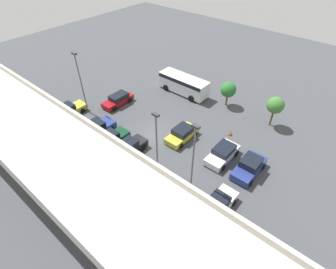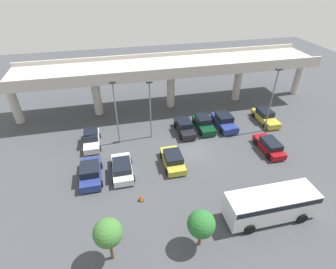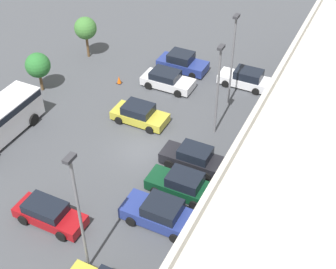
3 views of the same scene
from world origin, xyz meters
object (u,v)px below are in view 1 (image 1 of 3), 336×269
(parked_car_0, at_px, (218,205))
(parked_car_7, at_px, (68,111))
(lamp_post_by_overpass, at_px, (80,80))
(parked_car_5, at_px, (96,129))
(lamp_post_mid_lot, at_px, (193,155))
(parked_car_3, at_px, (128,148))
(tree_front_centre, at_px, (228,90))
(parked_car_6, at_px, (118,100))
(parked_car_8, at_px, (249,167))
(parked_car_4, at_px, (110,139))
(lamp_post_near_aisle, at_px, (157,140))
(shuttle_bus, at_px, (184,83))
(traffic_cone, at_px, (230,133))
(parked_car_1, at_px, (223,153))
(parked_car_2, at_px, (182,134))
(tree_front_left, at_px, (275,105))

(parked_car_0, relative_size, parked_car_7, 0.91)
(parked_car_0, bearing_deg, lamp_post_by_overpass, 85.02)
(parked_car_5, distance_m, lamp_post_mid_lot, 14.25)
(parked_car_3, xyz_separation_m, lamp_post_mid_lot, (-8.23, -0.43, 3.84))
(parked_car_5, bearing_deg, tree_front_centre, -28.88)
(parked_car_3, distance_m, parked_car_5, 5.47)
(lamp_post_mid_lot, bearing_deg, parked_car_6, -18.27)
(parked_car_8, bearing_deg, parked_car_0, -0.17)
(parked_car_6, bearing_deg, parked_car_4, 42.54)
(lamp_post_near_aisle, bearing_deg, parked_car_5, 1.75)
(lamp_post_near_aisle, relative_size, lamp_post_mid_lot, 0.94)
(parked_car_6, bearing_deg, parked_car_7, -26.23)
(parked_car_8, height_order, lamp_post_near_aisle, lamp_post_near_aisle)
(parked_car_8, relative_size, shuttle_bus, 0.59)
(parked_car_4, xyz_separation_m, traffic_cone, (-9.68, -10.47, -0.44))
(parked_car_0, height_order, parked_car_5, parked_car_5)
(parked_car_5, xyz_separation_m, lamp_post_mid_lot, (-13.70, -0.66, 3.84))
(parked_car_1, distance_m, parked_car_7, 20.73)
(parked_car_2, height_order, tree_front_left, tree_front_left)
(parked_car_1, height_order, tree_front_left, tree_front_left)
(parked_car_5, height_order, tree_front_left, tree_front_left)
(parked_car_7, xyz_separation_m, tree_front_left, (-21.25, -15.34, 2.19))
(parked_car_1, distance_m, tree_front_centre, 10.90)
(parked_car_1, bearing_deg, parked_car_0, 27.43)
(parked_car_3, bearing_deg, parked_car_1, -53.92)
(parked_car_3, bearing_deg, parked_car_7, 90.82)
(parked_car_2, distance_m, traffic_cone, 5.91)
(parked_car_0, bearing_deg, traffic_cone, 23.82)
(parked_car_2, xyz_separation_m, lamp_post_by_overpass, (13.12, 3.89, 4.14))
(parked_car_3, distance_m, traffic_cone, 12.33)
(lamp_post_near_aisle, xyz_separation_m, tree_front_centre, (1.05, -15.48, -1.94))
(parked_car_8, distance_m, tree_front_centre, 12.65)
(parked_car_6, bearing_deg, tree_front_left, 116.87)
(parked_car_2, bearing_deg, tree_front_left, 143.58)
(parked_car_0, distance_m, tree_front_left, 15.34)
(shuttle_bus, height_order, lamp_post_near_aisle, lamp_post_near_aisle)
(traffic_cone, bearing_deg, parked_car_6, 15.22)
(parked_car_6, distance_m, parked_car_8, 19.89)
(lamp_post_by_overpass, relative_size, tree_front_left, 2.09)
(parked_car_2, relative_size, lamp_post_near_aisle, 0.60)
(traffic_cone, bearing_deg, parked_car_0, 113.82)
(parked_car_3, relative_size, lamp_post_near_aisle, 0.61)
(shuttle_bus, bearing_deg, parked_car_6, -121.14)
(parked_car_0, xyz_separation_m, lamp_post_by_overpass, (21.62, -1.88, 4.10))
(parked_car_2, bearing_deg, parked_car_4, -42.17)
(parked_car_4, xyz_separation_m, parked_car_5, (2.81, -0.11, 0.01))
(parked_car_0, relative_size, lamp_post_mid_lot, 0.56)
(parked_car_4, bearing_deg, lamp_post_by_overpass, 72.89)
(shuttle_bus, relative_size, traffic_cone, 10.93)
(parked_car_2, relative_size, lamp_post_mid_lot, 0.56)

